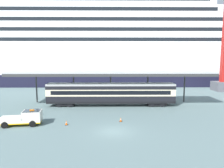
# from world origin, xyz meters

# --- Properties ---
(ground_plane) EXTENTS (400.00, 400.00, 0.00)m
(ground_plane) POSITION_xyz_m (0.00, 0.00, 0.00)
(ground_plane) COLOR slate
(cruise_ship) EXTENTS (125.95, 26.28, 38.88)m
(cruise_ship) POSITION_xyz_m (-17.28, 50.03, 13.55)
(cruise_ship) COLOR black
(cruise_ship) RESTS_ON ground
(platform_canopy) EXTENTS (36.38, 6.25, 6.28)m
(platform_canopy) POSITION_xyz_m (-0.23, 13.91, 6.02)
(platform_canopy) COLOR #BABABA
(platform_canopy) RESTS_ON ground
(train_carriage) EXTENTS (22.89, 2.81, 4.11)m
(train_carriage) POSITION_xyz_m (-0.23, 13.47, 2.31)
(train_carriage) COLOR black
(train_carriage) RESTS_ON ground
(service_truck) EXTENTS (5.43, 2.80, 2.02)m
(service_truck) POSITION_xyz_m (-11.51, 2.53, 0.99)
(service_truck) COLOR silver
(service_truck) RESTS_ON ground
(traffic_cone_near) EXTENTS (0.36, 0.36, 0.60)m
(traffic_cone_near) POSITION_xyz_m (1.06, 3.77, 0.30)
(traffic_cone_near) COLOR black
(traffic_cone_near) RESTS_ON ground
(traffic_cone_mid) EXTENTS (0.36, 0.36, 0.61)m
(traffic_cone_mid) POSITION_xyz_m (-6.10, 2.41, 0.30)
(traffic_cone_mid) COLOR black
(traffic_cone_mid) RESTS_ON ground
(quay_bollard) EXTENTS (0.48, 0.48, 0.96)m
(quay_bollard) POSITION_xyz_m (-11.41, 6.76, 0.52)
(quay_bollard) COLOR black
(quay_bollard) RESTS_ON ground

